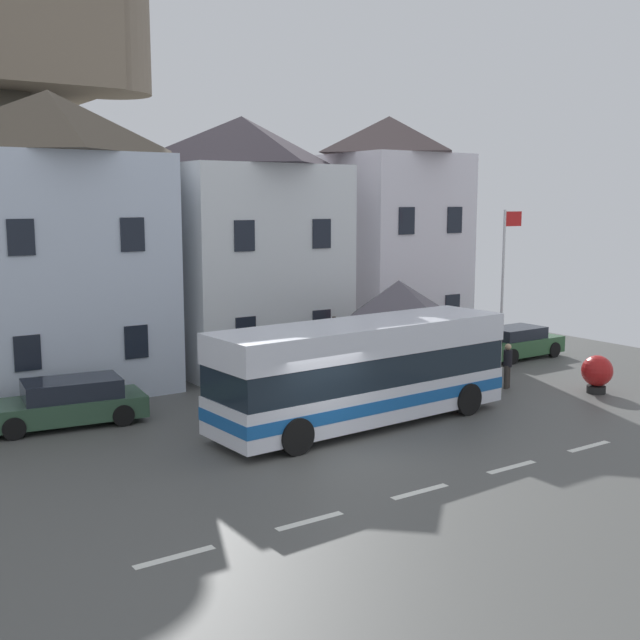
{
  "coord_description": "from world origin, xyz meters",
  "views": [
    {
      "loc": [
        -11.47,
        -15.73,
        6.54
      ],
      "look_at": [
        2.74,
        5.43,
        2.71
      ],
      "focal_mm": 44.31,
      "sensor_mm": 36.0,
      "label": 1
    }
  ],
  "objects_px": {
    "parked_car_01": "(438,355)",
    "bus_shelter": "(398,300)",
    "parked_car_03": "(517,342)",
    "pedestrian_01": "(508,364)",
    "hilltop_castle": "(7,188)",
    "flagpole": "(504,278)",
    "transit_bus": "(363,373)",
    "townhouse_02": "(243,243)",
    "parked_car_00": "(67,403)",
    "pedestrian_00": "(429,365)",
    "public_bench": "(414,357)",
    "townhouse_01": "(55,244)",
    "townhouse_03": "(388,234)",
    "harbour_buoy": "(597,372)"
  },
  "relations": [
    {
      "from": "transit_bus",
      "to": "parked_car_03",
      "type": "xyz_separation_m",
      "value": [
        11.48,
        4.39,
        -0.89
      ]
    },
    {
      "from": "hilltop_castle",
      "to": "pedestrian_01",
      "type": "relative_size",
      "value": 26.57
    },
    {
      "from": "pedestrian_01",
      "to": "parked_car_03",
      "type": "bearing_deg",
      "value": 38.78
    },
    {
      "from": "bus_shelter",
      "to": "parked_car_03",
      "type": "bearing_deg",
      "value": 7.49
    },
    {
      "from": "townhouse_01",
      "to": "transit_bus",
      "type": "bearing_deg",
      "value": -56.34
    },
    {
      "from": "pedestrian_00",
      "to": "public_bench",
      "type": "xyz_separation_m",
      "value": [
        2.11,
        3.26,
        -0.46
      ]
    },
    {
      "from": "townhouse_01",
      "to": "bus_shelter",
      "type": "relative_size",
      "value": 2.71
    },
    {
      "from": "bus_shelter",
      "to": "parked_car_00",
      "type": "height_order",
      "value": "bus_shelter"
    },
    {
      "from": "parked_car_01",
      "to": "public_bench",
      "type": "xyz_separation_m",
      "value": [
        -0.32,
        1.07,
        -0.19
      ]
    },
    {
      "from": "townhouse_03",
      "to": "pedestrian_00",
      "type": "bearing_deg",
      "value": -118.84
    },
    {
      "from": "transit_bus",
      "to": "public_bench",
      "type": "relative_size",
      "value": 6.37
    },
    {
      "from": "parked_car_00",
      "to": "flagpole",
      "type": "distance_m",
      "value": 16.6
    },
    {
      "from": "pedestrian_01",
      "to": "public_bench",
      "type": "relative_size",
      "value": 1.05
    },
    {
      "from": "townhouse_02",
      "to": "bus_shelter",
      "type": "bearing_deg",
      "value": -65.46
    },
    {
      "from": "parked_car_01",
      "to": "parked_car_03",
      "type": "xyz_separation_m",
      "value": [
        4.73,
        0.27,
        -0.01
      ]
    },
    {
      "from": "bus_shelter",
      "to": "harbour_buoy",
      "type": "xyz_separation_m",
      "value": [
        4.83,
        -4.88,
        -2.33
      ]
    },
    {
      "from": "bus_shelter",
      "to": "parked_car_00",
      "type": "distance_m",
      "value": 11.78
    },
    {
      "from": "townhouse_03",
      "to": "harbour_buoy",
      "type": "bearing_deg",
      "value": -86.95
    },
    {
      "from": "pedestrian_00",
      "to": "parked_car_00",
      "type": "bearing_deg",
      "value": 166.23
    },
    {
      "from": "parked_car_01",
      "to": "parked_car_00",
      "type": "bearing_deg",
      "value": 0.17
    },
    {
      "from": "transit_bus",
      "to": "parked_car_03",
      "type": "relative_size",
      "value": 2.43
    },
    {
      "from": "transit_bus",
      "to": "parked_car_00",
      "type": "xyz_separation_m",
      "value": [
        -7.3,
        4.78,
        -0.87
      ]
    },
    {
      "from": "parked_car_00",
      "to": "parked_car_03",
      "type": "bearing_deg",
      "value": -174.22
    },
    {
      "from": "parked_car_00",
      "to": "bus_shelter",
      "type": "bearing_deg",
      "value": -179.76
    },
    {
      "from": "transit_bus",
      "to": "harbour_buoy",
      "type": "bearing_deg",
      "value": -12.2
    },
    {
      "from": "townhouse_02",
      "to": "bus_shelter",
      "type": "height_order",
      "value": "townhouse_02"
    },
    {
      "from": "transit_bus",
      "to": "pedestrian_01",
      "type": "bearing_deg",
      "value": 3.28
    },
    {
      "from": "townhouse_02",
      "to": "pedestrian_00",
      "type": "relative_size",
      "value": 5.86
    },
    {
      "from": "bus_shelter",
      "to": "parked_car_03",
      "type": "height_order",
      "value": "bus_shelter"
    },
    {
      "from": "townhouse_03",
      "to": "flagpole",
      "type": "distance_m",
      "value": 6.68
    },
    {
      "from": "bus_shelter",
      "to": "parked_car_00",
      "type": "bearing_deg",
      "value": 173.27
    },
    {
      "from": "hilltop_castle",
      "to": "parked_car_03",
      "type": "distance_m",
      "value": 31.41
    },
    {
      "from": "parked_car_01",
      "to": "bus_shelter",
      "type": "bearing_deg",
      "value": 17.89
    },
    {
      "from": "townhouse_02",
      "to": "transit_bus",
      "type": "xyz_separation_m",
      "value": [
        -1.31,
        -9.68,
        -3.37
      ]
    },
    {
      "from": "bus_shelter",
      "to": "parked_car_01",
      "type": "height_order",
      "value": "bus_shelter"
    },
    {
      "from": "flagpole",
      "to": "transit_bus",
      "type": "bearing_deg",
      "value": -162.15
    },
    {
      "from": "townhouse_03",
      "to": "townhouse_01",
      "type": "bearing_deg",
      "value": -179.67
    },
    {
      "from": "townhouse_02",
      "to": "pedestrian_01",
      "type": "xyz_separation_m",
      "value": [
        5.67,
        -8.9,
        -4.06
      ]
    },
    {
      "from": "townhouse_01",
      "to": "parked_car_00",
      "type": "xyz_separation_m",
      "value": [
        -1.11,
        -4.51,
        -4.44
      ]
    },
    {
      "from": "parked_car_01",
      "to": "pedestrian_01",
      "type": "height_order",
      "value": "pedestrian_01"
    },
    {
      "from": "parked_car_00",
      "to": "parked_car_01",
      "type": "xyz_separation_m",
      "value": [
        14.05,
        -0.65,
        -0.01
      ]
    },
    {
      "from": "parked_car_03",
      "to": "pedestrian_01",
      "type": "distance_m",
      "value": 5.78
    },
    {
      "from": "pedestrian_01",
      "to": "townhouse_02",
      "type": "bearing_deg",
      "value": 122.48
    },
    {
      "from": "townhouse_01",
      "to": "parked_car_01",
      "type": "xyz_separation_m",
      "value": [
        12.94,
        -5.17,
        -4.45
      ]
    },
    {
      "from": "transit_bus",
      "to": "parked_car_01",
      "type": "xyz_separation_m",
      "value": [
        6.75,
        4.13,
        -0.88
      ]
    },
    {
      "from": "townhouse_01",
      "to": "parked_car_03",
      "type": "relative_size",
      "value": 2.56
    },
    {
      "from": "townhouse_01",
      "to": "townhouse_02",
      "type": "height_order",
      "value": "townhouse_01"
    },
    {
      "from": "hilltop_castle",
      "to": "harbour_buoy",
      "type": "height_order",
      "value": "hilltop_castle"
    },
    {
      "from": "transit_bus",
      "to": "public_bench",
      "type": "xyz_separation_m",
      "value": [
        6.43,
        5.2,
        -1.07
      ]
    },
    {
      "from": "hilltop_castle",
      "to": "bus_shelter",
      "type": "relative_size",
      "value": 11.26
    }
  ]
}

